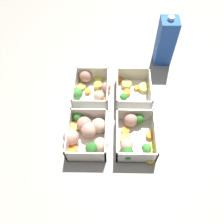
{
  "coord_description": "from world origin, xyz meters",
  "views": [
    {
      "loc": [
        0.41,
        0.01,
        0.65
      ],
      "look_at": [
        0.0,
        0.0,
        0.02
      ],
      "focal_mm": 35.0,
      "sensor_mm": 36.0,
      "label": 1
    }
  ],
  "objects_px": {
    "container_near_left": "(91,88)",
    "juice_carton": "(165,42)",
    "container_far_left": "(132,91)",
    "container_far_right": "(134,136)",
    "container_near_right": "(87,134)"
  },
  "relations": [
    {
      "from": "container_near_right",
      "to": "juice_carton",
      "type": "distance_m",
      "value": 0.47
    },
    {
      "from": "container_near_right",
      "to": "container_far_right",
      "type": "height_order",
      "value": "same"
    },
    {
      "from": "container_near_right",
      "to": "container_far_left",
      "type": "xyz_separation_m",
      "value": [
        -0.19,
        0.15,
        -0.01
      ]
    },
    {
      "from": "juice_carton",
      "to": "container_near_right",
      "type": "bearing_deg",
      "value": -37.23
    },
    {
      "from": "container_near_left",
      "to": "container_far_left",
      "type": "relative_size",
      "value": 1.1
    },
    {
      "from": "container_far_right",
      "to": "juice_carton",
      "type": "bearing_deg",
      "value": 160.97
    },
    {
      "from": "container_near_right",
      "to": "container_far_left",
      "type": "relative_size",
      "value": 1.03
    },
    {
      "from": "container_near_left",
      "to": "container_near_right",
      "type": "xyz_separation_m",
      "value": [
        0.19,
        0.0,
        0.0
      ]
    },
    {
      "from": "container_near_left",
      "to": "juice_carton",
      "type": "distance_m",
      "value": 0.34
    },
    {
      "from": "container_far_right",
      "to": "juice_carton",
      "type": "xyz_separation_m",
      "value": [
        -0.37,
        0.13,
        0.07
      ]
    },
    {
      "from": "container_near_right",
      "to": "container_far_right",
      "type": "distance_m",
      "value": 0.15
    },
    {
      "from": "container_far_left",
      "to": "container_far_right",
      "type": "xyz_separation_m",
      "value": [
        0.19,
        -0.0,
        0.0
      ]
    },
    {
      "from": "container_far_left",
      "to": "juice_carton",
      "type": "bearing_deg",
      "value": 145.0
    },
    {
      "from": "container_far_left",
      "to": "juice_carton",
      "type": "relative_size",
      "value": 0.79
    },
    {
      "from": "container_far_left",
      "to": "container_far_right",
      "type": "distance_m",
      "value": 0.19
    }
  ]
}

